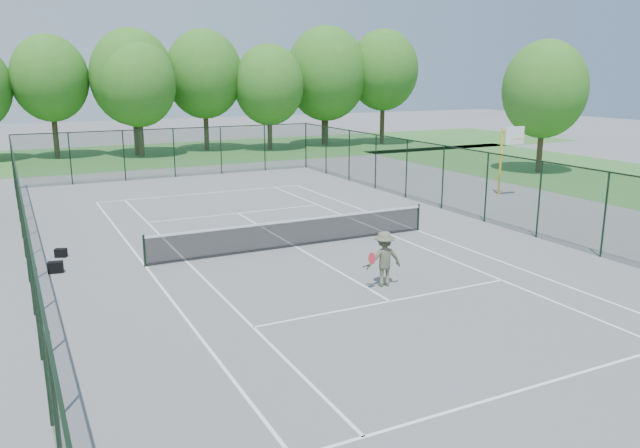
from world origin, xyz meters
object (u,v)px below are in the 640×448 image
Objects in this scene: tennis_player at (384,259)px; tennis_net at (296,232)px; sports_bag_a at (56,267)px; basketball_goal at (508,147)px.

tennis_net is at bearing 96.20° from tennis_player.
sports_bag_a is at bearing 146.42° from tennis_player.
basketball_goal is at bearing 19.47° from sports_bag_a.
tennis_player is at bearing -83.80° from tennis_net.
sports_bag_a is at bearing -171.28° from basketball_goal.
basketball_goal is at bearing 16.24° from tennis_net.
tennis_player is at bearing -145.45° from basketball_goal.
tennis_net is at bearing -163.76° from basketball_goal.
sports_bag_a is (-8.21, 0.66, -0.39)m from tennis_net.
tennis_player reaches higher than tennis_net.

